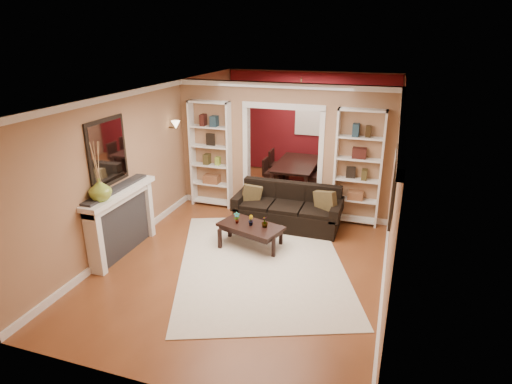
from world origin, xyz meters
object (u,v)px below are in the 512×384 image
(bookshelf_right, at_px, (358,168))
(dining_table, at_px, (298,175))
(coffee_table, at_px, (251,236))
(fireplace, at_px, (123,222))
(sofa, at_px, (288,207))
(bookshelf_left, at_px, (211,155))

(bookshelf_right, bearing_deg, dining_table, 131.85)
(dining_table, bearing_deg, coffee_table, 178.69)
(coffee_table, height_order, fireplace, fireplace)
(bookshelf_right, bearing_deg, sofa, -154.91)
(sofa, xyz_separation_m, coffee_table, (-0.41, -1.06, -0.20))
(coffee_table, distance_m, dining_table, 3.39)
(bookshelf_left, distance_m, dining_table, 2.47)
(coffee_table, bearing_deg, sofa, 85.96)
(sofa, xyz_separation_m, bookshelf_right, (1.24, 0.58, 0.74))
(sofa, xyz_separation_m, dining_table, (-0.33, 2.33, -0.10))
(dining_table, bearing_deg, sofa, -171.98)
(fireplace, bearing_deg, bookshelf_right, 34.80)
(sofa, distance_m, bookshelf_left, 2.09)
(fireplace, height_order, dining_table, fireplace)
(coffee_table, height_order, bookshelf_left, bookshelf_left)
(fireplace, xyz_separation_m, dining_table, (2.07, 4.28, -0.27))
(bookshelf_left, height_order, bookshelf_right, same)
(bookshelf_left, relative_size, fireplace, 1.35)
(coffee_table, bearing_deg, dining_table, 105.68)
(sofa, distance_m, coffee_table, 1.15)
(bookshelf_left, bearing_deg, dining_table, 48.77)
(bookshelf_left, distance_m, bookshelf_right, 3.10)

